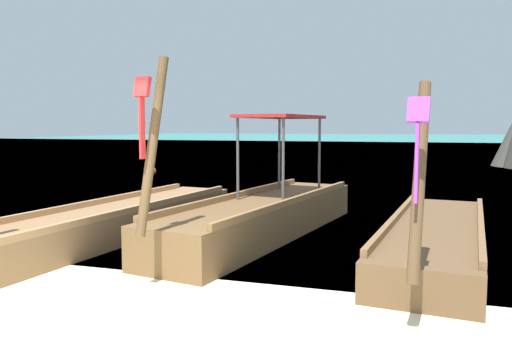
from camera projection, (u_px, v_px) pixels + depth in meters
ground at (134, 335)px, 4.67m from camera, size 120.00×120.00×0.00m
sea_water at (392, 141)px, 63.48m from camera, size 120.00×120.00×0.00m
longtail_boat_yellow_ribbon at (114, 222)px, 8.76m from camera, size 1.92×6.85×2.65m
longtail_boat_red_ribbon at (264, 214)px, 8.90m from camera, size 2.29×6.30×2.82m
longtail_boat_violet_ribbon at (436, 238)px, 7.58m from camera, size 1.88×5.94×2.41m
mooring_buoy_near at (151, 171)px, 19.46m from camera, size 0.38×0.38×0.38m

